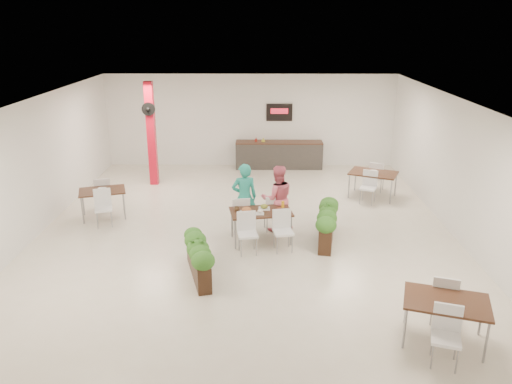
% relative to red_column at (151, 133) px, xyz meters
% --- Properties ---
extents(ground, '(12.00, 12.00, 0.00)m').
position_rel_red_column_xyz_m(ground, '(3.00, -3.79, -1.64)').
color(ground, beige).
rests_on(ground, ground).
extents(room_shell, '(10.10, 12.10, 3.22)m').
position_rel_red_column_xyz_m(room_shell, '(3.00, -3.79, 0.36)').
color(room_shell, white).
rests_on(room_shell, ground).
extents(red_column, '(0.40, 0.41, 3.20)m').
position_rel_red_column_xyz_m(red_column, '(0.00, 0.00, 0.00)').
color(red_column, red).
rests_on(red_column, ground).
extents(service_counter, '(3.00, 0.64, 2.20)m').
position_rel_red_column_xyz_m(service_counter, '(4.00, 1.86, -1.15)').
color(service_counter, '#312E2C').
rests_on(service_counter, ground).
extents(main_table, '(1.52, 1.81, 0.92)m').
position_rel_red_column_xyz_m(main_table, '(3.36, -4.31, -1.01)').
color(main_table, '#301D10').
rests_on(main_table, ground).
extents(diner_man, '(0.68, 0.51, 1.70)m').
position_rel_red_column_xyz_m(diner_man, '(2.96, -3.65, -0.80)').
color(diner_man, teal).
rests_on(diner_man, ground).
extents(diner_woman, '(0.90, 0.75, 1.65)m').
position_rel_red_column_xyz_m(diner_woman, '(3.76, -3.65, -0.82)').
color(diner_woman, '#EA687E').
rests_on(diner_woman, ground).
extents(planter_left, '(0.75, 1.65, 0.88)m').
position_rel_red_column_xyz_m(planter_left, '(2.11, -6.02, -1.16)').
color(planter_left, black).
rests_on(planter_left, ground).
extents(planter_right, '(0.65, 1.80, 0.95)m').
position_rel_red_column_xyz_m(planter_right, '(4.91, -4.26, -1.15)').
color(planter_right, black).
rests_on(planter_right, ground).
extents(side_table_a, '(1.33, 1.67, 0.92)m').
position_rel_red_column_xyz_m(side_table_a, '(-0.75, -2.85, -1.02)').
color(side_table_a, '#301D10').
rests_on(side_table_a, ground).
extents(side_table_b, '(1.56, 1.65, 0.92)m').
position_rel_red_column_xyz_m(side_table_b, '(6.62, -1.19, -1.00)').
color(side_table_b, '#301D10').
rests_on(side_table_b, ground).
extents(side_table_c, '(1.49, 1.67, 0.92)m').
position_rel_red_column_xyz_m(side_table_c, '(6.28, -8.16, -1.01)').
color(side_table_c, '#301D10').
rests_on(side_table_c, ground).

